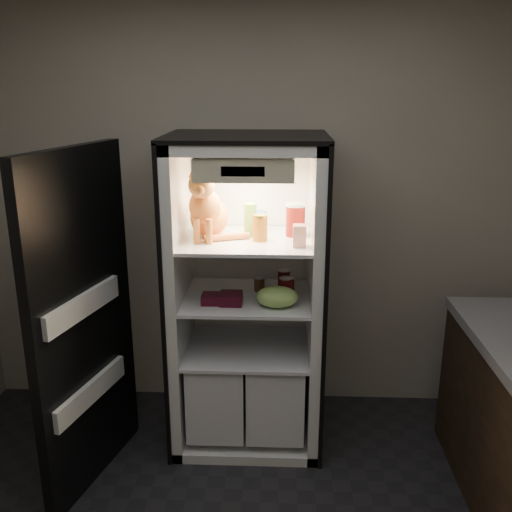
{
  "coord_description": "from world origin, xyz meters",
  "views": [
    {
      "loc": [
        0.19,
        -1.82,
        2.15
      ],
      "look_at": [
        0.05,
        1.32,
        1.19
      ],
      "focal_mm": 40.0,
      "sensor_mm": 36.0,
      "label": 1
    }
  ],
  "objects_px": {
    "tabby_cat": "(207,210)",
    "grape_bag": "(277,297)",
    "condiment_jar": "(259,284)",
    "berry_box_left": "(211,299)",
    "mayo_tub": "(259,222)",
    "soda_can_c": "(286,289)",
    "soda_can_a": "(284,281)",
    "salsa_jar": "(260,228)",
    "refrigerator": "(248,315)",
    "berry_box_right": "(231,299)",
    "cream_carton": "(299,236)",
    "soda_can_b": "(289,287)",
    "pepper_jar": "(295,220)",
    "parmesan_shaker": "(250,220)"
  },
  "relations": [
    {
      "from": "mayo_tub",
      "to": "soda_can_c",
      "type": "xyz_separation_m",
      "value": [
        0.16,
        -0.22,
        -0.34
      ]
    },
    {
      "from": "tabby_cat",
      "to": "parmesan_shaker",
      "type": "xyz_separation_m",
      "value": [
        0.24,
        0.06,
        -0.07
      ]
    },
    {
      "from": "parmesan_shaker",
      "to": "berry_box_left",
      "type": "distance_m",
      "value": 0.51
    },
    {
      "from": "soda_can_a",
      "to": "condiment_jar",
      "type": "bearing_deg",
      "value": 178.98
    },
    {
      "from": "refrigerator",
      "to": "berry_box_right",
      "type": "height_order",
      "value": "refrigerator"
    },
    {
      "from": "tabby_cat",
      "to": "condiment_jar",
      "type": "bearing_deg",
      "value": 20.34
    },
    {
      "from": "mayo_tub",
      "to": "grape_bag",
      "type": "height_order",
      "value": "mayo_tub"
    },
    {
      "from": "soda_can_c",
      "to": "condiment_jar",
      "type": "height_order",
      "value": "soda_can_c"
    },
    {
      "from": "pepper_jar",
      "to": "parmesan_shaker",
      "type": "bearing_deg",
      "value": -177.25
    },
    {
      "from": "pepper_jar",
      "to": "soda_can_b",
      "type": "distance_m",
      "value": 0.4
    },
    {
      "from": "parmesan_shaker",
      "to": "berry_box_left",
      "type": "xyz_separation_m",
      "value": [
        -0.21,
        -0.19,
        -0.42
      ]
    },
    {
      "from": "pepper_jar",
      "to": "soda_can_a",
      "type": "height_order",
      "value": "pepper_jar"
    },
    {
      "from": "soda_can_a",
      "to": "soda_can_c",
      "type": "distance_m",
      "value": 0.15
    },
    {
      "from": "soda_can_b",
      "to": "pepper_jar",
      "type": "bearing_deg",
      "value": 68.99
    },
    {
      "from": "soda_can_b",
      "to": "cream_carton",
      "type": "bearing_deg",
      "value": -71.01
    },
    {
      "from": "tabby_cat",
      "to": "cream_carton",
      "type": "height_order",
      "value": "tabby_cat"
    },
    {
      "from": "salsa_jar",
      "to": "berry_box_right",
      "type": "relative_size",
      "value": 1.18
    },
    {
      "from": "cream_carton",
      "to": "berry_box_left",
      "type": "height_order",
      "value": "cream_carton"
    },
    {
      "from": "tabby_cat",
      "to": "soda_can_b",
      "type": "xyz_separation_m",
      "value": [
        0.47,
        -0.01,
        -0.45
      ]
    },
    {
      "from": "condiment_jar",
      "to": "grape_bag",
      "type": "height_order",
      "value": "grape_bag"
    },
    {
      "from": "condiment_jar",
      "to": "berry_box_left",
      "type": "relative_size",
      "value": 0.82
    },
    {
      "from": "soda_can_a",
      "to": "refrigerator",
      "type": "bearing_deg",
      "value": -173.27
    },
    {
      "from": "pepper_jar",
      "to": "grape_bag",
      "type": "height_order",
      "value": "pepper_jar"
    },
    {
      "from": "soda_can_a",
      "to": "berry_box_left",
      "type": "bearing_deg",
      "value": -152.85
    },
    {
      "from": "grape_bag",
      "to": "soda_can_b",
      "type": "bearing_deg",
      "value": 66.4
    },
    {
      "from": "salsa_jar",
      "to": "grape_bag",
      "type": "distance_m",
      "value": 0.4
    },
    {
      "from": "tabby_cat",
      "to": "soda_can_b",
      "type": "height_order",
      "value": "tabby_cat"
    },
    {
      "from": "tabby_cat",
      "to": "soda_can_b",
      "type": "distance_m",
      "value": 0.65
    },
    {
      "from": "cream_carton",
      "to": "berry_box_right",
      "type": "relative_size",
      "value": 0.95
    },
    {
      "from": "grape_bag",
      "to": "soda_can_a",
      "type": "bearing_deg",
      "value": 81.19
    },
    {
      "from": "salsa_jar",
      "to": "soda_can_a",
      "type": "bearing_deg",
      "value": 41.03
    },
    {
      "from": "mayo_tub",
      "to": "berry_box_left",
      "type": "bearing_deg",
      "value": -132.72
    },
    {
      "from": "parmesan_shaker",
      "to": "soda_can_a",
      "type": "distance_m",
      "value": 0.43
    },
    {
      "from": "parmesan_shaker",
      "to": "soda_can_b",
      "type": "xyz_separation_m",
      "value": [
        0.23,
        -0.07,
        -0.39
      ]
    },
    {
      "from": "soda_can_a",
      "to": "grape_bag",
      "type": "relative_size",
      "value": 0.57
    },
    {
      "from": "salsa_jar",
      "to": "soda_can_c",
      "type": "bearing_deg",
      "value": -12.17
    },
    {
      "from": "cream_carton",
      "to": "soda_can_a",
      "type": "distance_m",
      "value": 0.43
    },
    {
      "from": "salsa_jar",
      "to": "soda_can_c",
      "type": "relative_size",
      "value": 1.08
    },
    {
      "from": "grape_bag",
      "to": "cream_carton",
      "type": "bearing_deg",
      "value": 5.38
    },
    {
      "from": "tabby_cat",
      "to": "soda_can_b",
      "type": "bearing_deg",
      "value": 2.82
    },
    {
      "from": "berry_box_left",
      "to": "refrigerator",
      "type": "bearing_deg",
      "value": 43.55
    },
    {
      "from": "berry_box_right",
      "to": "pepper_jar",
      "type": "bearing_deg",
      "value": 29.67
    },
    {
      "from": "soda_can_b",
      "to": "soda_can_c",
      "type": "xyz_separation_m",
      "value": [
        -0.02,
        -0.06,
        0.01
      ]
    },
    {
      "from": "tabby_cat",
      "to": "berry_box_left",
      "type": "distance_m",
      "value": 0.5
    },
    {
      "from": "salsa_jar",
      "to": "condiment_jar",
      "type": "xyz_separation_m",
      "value": [
        -0.01,
        0.12,
        -0.38
      ]
    },
    {
      "from": "tabby_cat",
      "to": "berry_box_left",
      "type": "xyz_separation_m",
      "value": [
        0.03,
        -0.13,
        -0.49
      ]
    },
    {
      "from": "tabby_cat",
      "to": "grape_bag",
      "type": "height_order",
      "value": "tabby_cat"
    },
    {
      "from": "soda_can_a",
      "to": "salsa_jar",
      "type": "bearing_deg",
      "value": -138.97
    },
    {
      "from": "cream_carton",
      "to": "grape_bag",
      "type": "height_order",
      "value": "cream_carton"
    },
    {
      "from": "berry_box_right",
      "to": "berry_box_left",
      "type": "bearing_deg",
      "value": 177.88
    }
  ]
}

